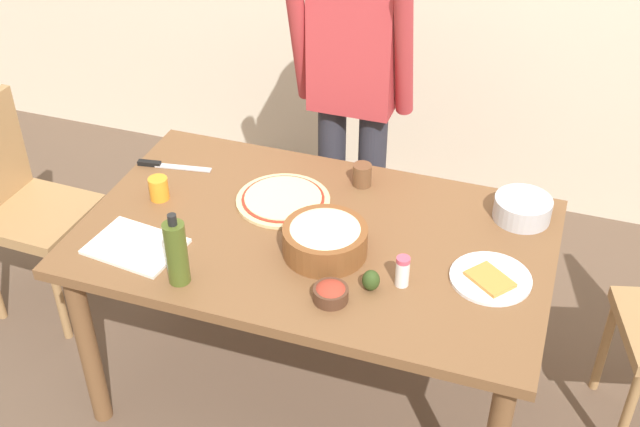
{
  "coord_description": "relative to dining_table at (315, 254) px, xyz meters",
  "views": [
    {
      "loc": [
        0.73,
        -2.07,
        2.42
      ],
      "look_at": [
        0.0,
        0.05,
        0.81
      ],
      "focal_mm": 45.22,
      "sensor_mm": 36.0,
      "label": 1
    }
  ],
  "objects": [
    {
      "name": "person_cook",
      "position": [
        -0.1,
        0.76,
        0.27
      ],
      "size": [
        0.49,
        0.25,
        1.62
      ],
      "color": "#2D2D38",
      "rests_on": "ground"
    },
    {
      "name": "pizza_raw_on_board",
      "position": [
        -0.17,
        0.14,
        0.1
      ],
      "size": [
        0.34,
        0.34,
        0.02
      ],
      "color": "beige",
      "rests_on": "dining_table"
    },
    {
      "name": "salt_shaker",
      "position": [
        0.34,
        -0.16,
        0.14
      ],
      "size": [
        0.04,
        0.04,
        0.11
      ],
      "color": "white",
      "rests_on": "dining_table"
    },
    {
      "name": "olive_oil_bottle",
      "position": [
        -0.32,
        -0.37,
        0.2
      ],
      "size": [
        0.07,
        0.07,
        0.26
      ],
      "color": "#47561E",
      "rests_on": "dining_table"
    },
    {
      "name": "cup_orange",
      "position": [
        -0.6,
        0.02,
        0.13
      ],
      "size": [
        0.07,
        0.07,
        0.08
      ],
      "primitive_type": "cylinder",
      "color": "orange",
      "rests_on": "dining_table"
    },
    {
      "name": "mixing_bowl_steel",
      "position": [
        0.65,
        0.32,
        0.13
      ],
      "size": [
        0.2,
        0.2,
        0.08
      ],
      "color": "#B7B7BC",
      "rests_on": "dining_table"
    },
    {
      "name": "chair_wooden_left",
      "position": [
        -1.32,
        0.1,
        -0.13
      ],
      "size": [
        0.41,
        0.41,
        0.95
      ],
      "color": "#A37A4C",
      "rests_on": "ground"
    },
    {
      "name": "chef_knife",
      "position": [
        -0.69,
        0.21,
        0.1
      ],
      "size": [
        0.29,
        0.07,
        0.02
      ],
      "color": "silver",
      "rests_on": "dining_table"
    },
    {
      "name": "ground",
      "position": [
        0.0,
        0.0,
        -0.67
      ],
      "size": [
        8.0,
        8.0,
        0.0
      ],
      "primitive_type": "plane",
      "color": "brown"
    },
    {
      "name": "dining_table",
      "position": [
        0.0,
        0.0,
        0.0
      ],
      "size": [
        1.6,
        0.96,
        0.76
      ],
      "color": "brown",
      "rests_on": "ground"
    },
    {
      "name": "small_sauce_bowl",
      "position": [
        0.16,
        -0.3,
        0.12
      ],
      "size": [
        0.11,
        0.11,
        0.06
      ],
      "color": "#4C2D1E",
      "rests_on": "dining_table"
    },
    {
      "name": "popcorn_bowl",
      "position": [
        0.07,
        -0.09,
        0.15
      ],
      "size": [
        0.28,
        0.28,
        0.11
      ],
      "color": "brown",
      "rests_on": "dining_table"
    },
    {
      "name": "cup_small_brown",
      "position": [
        0.06,
        0.34,
        0.13
      ],
      "size": [
        0.07,
        0.07,
        0.08
      ],
      "primitive_type": "cylinder",
      "color": "brown",
      "rests_on": "dining_table"
    },
    {
      "name": "plate_with_slice",
      "position": [
        0.61,
        -0.05,
        0.1
      ],
      "size": [
        0.26,
        0.26,
        0.02
      ],
      "color": "white",
      "rests_on": "dining_table"
    },
    {
      "name": "cutting_board_white",
      "position": [
        -0.54,
        -0.27,
        0.1
      ],
      "size": [
        0.32,
        0.26,
        0.01
      ],
      "primitive_type": "cube",
      "rotation": [
        0.0,
        0.0,
        -0.12
      ],
      "color": "white",
      "rests_on": "dining_table"
    },
    {
      "name": "avocado",
      "position": [
        0.26,
        -0.21,
        0.13
      ],
      "size": [
        0.06,
        0.06,
        0.07
      ],
      "primitive_type": "ellipsoid",
      "color": "#2D4219",
      "rests_on": "dining_table"
    }
  ]
}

